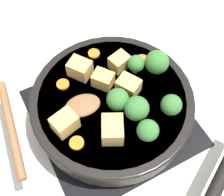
{
  "coord_description": "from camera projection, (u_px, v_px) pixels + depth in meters",
  "views": [
    {
      "loc": [
        -0.28,
        0.15,
        0.6
      ],
      "look_at": [
        0.0,
        0.0,
        0.08
      ],
      "focal_mm": 50.0,
      "sensor_mm": 36.0,
      "label": 1
    }
  ],
  "objects": [
    {
      "name": "skillet_pan",
      "position": [
        113.0,
        105.0,
        0.62
      ],
      "size": [
        0.42,
        0.36,
        0.06
      ],
      "color": "black",
      "rests_on": "front_burner_grate"
    },
    {
      "name": "broccoli_floret_near_spoon",
      "position": [
        137.0,
        109.0,
        0.56
      ],
      "size": [
        0.05,
        0.05,
        0.05
      ],
      "color": "#709956",
      "rests_on": "skillet_pan"
    },
    {
      "name": "wooden_spoon",
      "position": [
        45.0,
        117.0,
        0.57
      ],
      "size": [
        0.2,
        0.19,
        0.02
      ],
      "color": "brown",
      "rests_on": "skillet_pan"
    },
    {
      "name": "tofu_cube_front_piece",
      "position": [
        112.0,
        130.0,
        0.55
      ],
      "size": [
        0.06,
        0.05,
        0.04
      ],
      "primitive_type": "cube",
      "rotation": [
        0.0,
        0.0,
        2.67
      ],
      "color": "tan",
      "rests_on": "skillet_pan"
    },
    {
      "name": "tofu_cube_east_chunk",
      "position": [
        80.0,
        68.0,
        0.62
      ],
      "size": [
        0.05,
        0.05,
        0.03
      ],
      "primitive_type": "cube",
      "rotation": [
        0.0,
        0.0,
        3.76
      ],
      "color": "tan",
      "rests_on": "skillet_pan"
    },
    {
      "name": "carrot_slice_near_center",
      "position": [
        77.0,
        143.0,
        0.55
      ],
      "size": [
        0.03,
        0.03,
        0.01
      ],
      "primitive_type": "cylinder",
      "color": "orange",
      "rests_on": "skillet_pan"
    },
    {
      "name": "ground_plane",
      "position": [
        112.0,
        118.0,
        0.67
      ],
      "size": [
        2.4,
        2.4,
        0.0
      ],
      "primitive_type": "plane",
      "color": "silver"
    },
    {
      "name": "tofu_cube_back_piece",
      "position": [
        119.0,
        62.0,
        0.63
      ],
      "size": [
        0.04,
        0.04,
        0.03
      ],
      "primitive_type": "cube",
      "rotation": [
        0.0,
        0.0,
        1.83
      ],
      "color": "tan",
      "rests_on": "skillet_pan"
    },
    {
      "name": "tofu_cube_west_chunk",
      "position": [
        65.0,
        123.0,
        0.55
      ],
      "size": [
        0.04,
        0.05,
        0.03
      ],
      "primitive_type": "cube",
      "rotation": [
        0.0,
        0.0,
        1.82
      ],
      "color": "tan",
      "rests_on": "skillet_pan"
    },
    {
      "name": "broccoli_floret_east_rim",
      "position": [
        157.0,
        62.0,
        0.61
      ],
      "size": [
        0.05,
        0.05,
        0.05
      ],
      "color": "#709956",
      "rests_on": "skillet_pan"
    },
    {
      "name": "broccoli_floret_west_rim",
      "position": [
        136.0,
        64.0,
        0.61
      ],
      "size": [
        0.03,
        0.03,
        0.04
      ],
      "color": "#709956",
      "rests_on": "skillet_pan"
    },
    {
      "name": "carrot_slice_under_broccoli",
      "position": [
        142.0,
        60.0,
        0.65
      ],
      "size": [
        0.03,
        0.03,
        0.01
      ],
      "primitive_type": "cylinder",
      "color": "orange",
      "rests_on": "skillet_pan"
    },
    {
      "name": "tofu_cube_near_handle",
      "position": [
        129.0,
        88.0,
        0.59
      ],
      "size": [
        0.05,
        0.05,
        0.03
      ],
      "primitive_type": "cube",
      "rotation": [
        0.0,
        0.0,
        0.51
      ],
      "color": "tan",
      "rests_on": "skillet_pan"
    },
    {
      "name": "broccoli_floret_north_edge",
      "position": [
        116.0,
        100.0,
        0.57
      ],
      "size": [
        0.04,
        0.04,
        0.05
      ],
      "color": "#709956",
      "rests_on": "skillet_pan"
    },
    {
      "name": "broccoli_floret_south_cluster",
      "position": [
        148.0,
        131.0,
        0.54
      ],
      "size": [
        0.04,
        0.04,
        0.05
      ],
      "color": "#709956",
      "rests_on": "skillet_pan"
    },
    {
      "name": "carrot_slice_orange_thin",
      "position": [
        94.0,
        54.0,
        0.65
      ],
      "size": [
        0.02,
        0.02,
        0.01
      ],
      "primitive_type": "cylinder",
      "color": "orange",
      "rests_on": "skillet_pan"
    },
    {
      "name": "tofu_cube_center_large",
      "position": [
        105.0,
        79.0,
        0.61
      ],
      "size": [
        0.05,
        0.05,
        0.03
      ],
      "primitive_type": "cube",
      "rotation": [
        0.0,
        0.0,
        0.66
      ],
      "color": "tan",
      "rests_on": "skillet_pan"
    },
    {
      "name": "front_burner_grate",
      "position": [
        112.0,
        115.0,
        0.66
      ],
      "size": [
        0.31,
        0.31,
        0.03
      ],
      "color": "black",
      "rests_on": "ground_plane"
    },
    {
      "name": "broccoli_floret_center_top",
      "position": [
        171.0,
        105.0,
        0.56
      ],
      "size": [
        0.04,
        0.04,
        0.05
      ],
      "color": "#709956",
      "rests_on": "skillet_pan"
    },
    {
      "name": "carrot_slice_edge_slice",
      "position": [
        63.0,
        84.0,
        0.61
      ],
      "size": [
        0.02,
        0.02,
        0.01
      ],
      "primitive_type": "cylinder",
      "color": "orange",
      "rests_on": "skillet_pan"
    }
  ]
}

